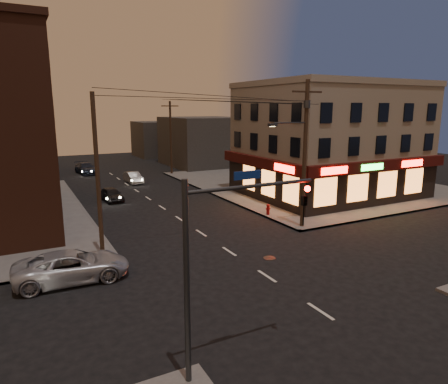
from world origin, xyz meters
TOP-DOWN VIEW (x-y plane):
  - ground at (0.00, 0.00)m, footprint 120.00×120.00m
  - sidewalk_ne at (18.00, 19.00)m, footprint 24.00×28.00m
  - pizza_building at (15.93, 13.43)m, footprint 15.85×12.85m
  - bg_building_ne_a at (14.00, 38.00)m, footprint 10.00×12.00m
  - bg_building_ne_b at (12.00, 52.00)m, footprint 8.00×8.00m
  - utility_pole_main at (6.68, 5.80)m, footprint 4.20×0.44m
  - utility_pole_far at (6.80, 32.00)m, footprint 0.26×0.26m
  - utility_pole_west at (-6.80, 6.50)m, footprint 0.24×0.24m
  - traffic_signal at (-5.57, -5.60)m, footprint 4.49×0.32m
  - suv_cross at (-8.70, 4.00)m, footprint 5.50×2.74m
  - sedan_near at (-3.28, 20.47)m, footprint 1.87×3.78m
  - sedan_mid at (0.87, 28.33)m, footprint 1.55×3.87m
  - sedan_far at (-2.76, 37.69)m, footprint 2.58×5.09m
  - fire_hydrant at (6.40, 9.47)m, footprint 0.38×0.38m

SIDE VIEW (x-z plane):
  - ground at x=0.00m, z-range 0.00..0.00m
  - sidewalk_ne at x=18.00m, z-range 0.00..0.15m
  - fire_hydrant at x=6.40m, z-range 0.19..1.03m
  - sedan_near at x=-3.28m, z-range 0.00..1.24m
  - sedan_mid at x=0.87m, z-range 0.00..1.25m
  - sedan_far at x=-2.76m, z-range 0.00..1.42m
  - suv_cross at x=-8.70m, z-range 0.00..1.50m
  - bg_building_ne_b at x=12.00m, z-range 0.00..6.00m
  - bg_building_ne_a at x=14.00m, z-range 0.00..7.00m
  - traffic_signal at x=-5.57m, z-range 0.92..7.39m
  - utility_pole_far at x=6.80m, z-range 0.15..9.15m
  - utility_pole_west at x=-6.80m, z-range 0.15..9.15m
  - pizza_building at x=15.93m, z-range 0.10..10.60m
  - utility_pole_main at x=6.68m, z-range 0.76..10.76m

